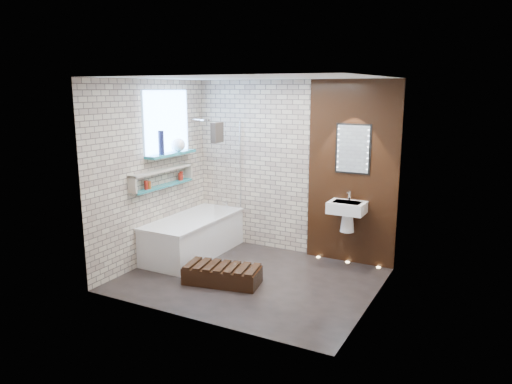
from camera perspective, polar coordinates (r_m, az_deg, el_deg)
The scene contains 15 objects.
ground at distance 6.50m, azimuth -0.63°, elevation -10.22°, with size 3.20×3.20×0.00m, color black.
room_shell at distance 6.12m, azimuth -0.66°, elevation 1.11°, with size 3.24×3.20×2.60m.
walnut_panel at distance 6.92m, azimuth 11.36°, elevation 2.17°, with size 1.30×0.06×2.60m, color black.
clerestory_window at distance 7.19m, azimuth -10.47°, elevation 7.40°, with size 0.18×1.00×0.94m.
display_niche at distance 7.10m, azimuth -10.99°, elevation 1.61°, with size 0.14×1.30×0.26m.
bathtub at distance 7.37m, azimuth -7.39°, elevation -5.16°, with size 0.79×1.74×0.70m.
bath_screen at distance 7.31m, azimuth -3.33°, elevation 2.75°, with size 0.01×0.78×1.40m, color white.
towel at distance 6.99m, azimuth -4.63°, elevation 7.02°, with size 0.09×0.22×0.29m, color #2A2421.
shower_head at distance 7.51m, azimuth -6.01°, elevation 8.49°, with size 0.18×0.18×0.02m, color silver.
washbasin at distance 6.85m, azimuth 10.71°, elevation -2.29°, with size 0.50×0.36×0.58m.
led_mirror at distance 6.84m, azimuth 11.39°, elevation 5.01°, with size 0.50×0.02×0.70m.
walnut_step at distance 6.33m, azimuth -4.01°, elevation -9.79°, with size 0.97×0.43×0.22m, color black.
niche_bottles at distance 7.16m, azimuth -10.66°, elevation 1.38°, with size 0.06×0.86×0.13m.
sill_vases at distance 7.26m, azimuth -9.42°, elevation 5.53°, with size 0.20×0.54×0.34m.
floor_uplights at distance 7.19m, azimuth 10.77°, elevation -8.13°, with size 0.96×0.06×0.01m.
Camera 1 is at (2.86, -5.28, 2.48)m, focal length 33.83 mm.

